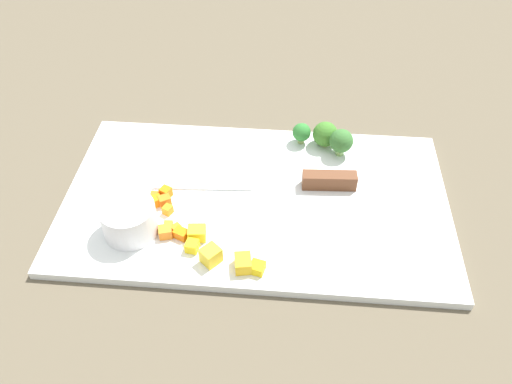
% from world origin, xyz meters
% --- Properties ---
extents(ground_plane, '(4.00, 4.00, 0.00)m').
position_xyz_m(ground_plane, '(0.00, 0.00, 0.00)').
color(ground_plane, brown).
extents(cutting_board, '(0.53, 0.31, 0.01)m').
position_xyz_m(cutting_board, '(0.00, 0.00, 0.01)').
color(cutting_board, white).
rests_on(cutting_board, ground_plane).
extents(prep_bowl, '(0.07, 0.07, 0.04)m').
position_xyz_m(prep_bowl, '(-0.16, -0.08, 0.03)').
color(prep_bowl, silver).
rests_on(prep_bowl, cutting_board).
extents(chef_knife, '(0.29, 0.04, 0.02)m').
position_xyz_m(chef_knife, '(0.06, 0.03, 0.02)').
color(chef_knife, silver).
rests_on(chef_knife, cutting_board).
extents(carrot_dice_0, '(0.02, 0.02, 0.01)m').
position_xyz_m(carrot_dice_0, '(-0.12, -0.04, 0.02)').
color(carrot_dice_0, orange).
rests_on(carrot_dice_0, cutting_board).
extents(carrot_dice_1, '(0.02, 0.02, 0.01)m').
position_xyz_m(carrot_dice_1, '(-0.09, -0.08, 0.02)').
color(carrot_dice_1, orange).
rests_on(carrot_dice_1, cutting_board).
extents(carrot_dice_2, '(0.02, 0.02, 0.01)m').
position_xyz_m(carrot_dice_2, '(-0.10, -0.07, 0.02)').
color(carrot_dice_2, orange).
rests_on(carrot_dice_2, cutting_board).
extents(carrot_dice_3, '(0.02, 0.02, 0.01)m').
position_xyz_m(carrot_dice_3, '(-0.12, -0.02, 0.02)').
color(carrot_dice_3, orange).
rests_on(carrot_dice_3, cutting_board).
extents(carrot_dice_4, '(0.02, 0.02, 0.01)m').
position_xyz_m(carrot_dice_4, '(-0.13, -0.01, 0.02)').
color(carrot_dice_4, orange).
rests_on(carrot_dice_4, cutting_board).
extents(carrot_dice_5, '(0.02, 0.02, 0.01)m').
position_xyz_m(carrot_dice_5, '(-0.13, -0.03, 0.02)').
color(carrot_dice_5, orange).
rests_on(carrot_dice_5, cutting_board).
extents(carrot_dice_6, '(0.01, 0.01, 0.01)m').
position_xyz_m(carrot_dice_6, '(-0.11, -0.07, 0.02)').
color(carrot_dice_6, orange).
rests_on(carrot_dice_6, cutting_board).
extents(carrot_dice_7, '(0.01, 0.01, 0.01)m').
position_xyz_m(carrot_dice_7, '(-0.14, -0.02, 0.02)').
color(carrot_dice_7, orange).
rests_on(carrot_dice_7, cutting_board).
extents(carrot_dice_8, '(0.02, 0.02, 0.01)m').
position_xyz_m(carrot_dice_8, '(-0.11, -0.08, 0.02)').
color(carrot_dice_8, orange).
rests_on(carrot_dice_8, cutting_board).
extents(pepper_dice_0, '(0.02, 0.02, 0.01)m').
position_xyz_m(pepper_dice_0, '(0.01, -0.13, 0.02)').
color(pepper_dice_0, yellow).
rests_on(pepper_dice_0, cutting_board).
extents(pepper_dice_1, '(0.02, 0.02, 0.02)m').
position_xyz_m(pepper_dice_1, '(-0.07, -0.08, 0.02)').
color(pepper_dice_1, yellow).
rests_on(pepper_dice_1, cutting_board).
extents(pepper_dice_2, '(0.02, 0.02, 0.01)m').
position_xyz_m(pepper_dice_2, '(-0.07, -0.10, 0.02)').
color(pepper_dice_2, yellow).
rests_on(pepper_dice_2, cutting_board).
extents(pepper_dice_3, '(0.02, 0.03, 0.02)m').
position_xyz_m(pepper_dice_3, '(-0.01, -0.12, 0.02)').
color(pepper_dice_3, yellow).
rests_on(pepper_dice_3, cutting_board).
extents(pepper_dice_4, '(0.03, 0.03, 0.02)m').
position_xyz_m(pepper_dice_4, '(-0.05, -0.12, 0.02)').
color(pepper_dice_4, yellow).
rests_on(pepper_dice_4, cutting_board).
extents(broccoli_floret_0, '(0.04, 0.04, 0.04)m').
position_xyz_m(broccoli_floret_0, '(0.12, 0.10, 0.04)').
color(broccoli_floret_0, '#84B265').
rests_on(broccoli_floret_0, cutting_board).
extents(broccoli_floret_1, '(0.03, 0.03, 0.03)m').
position_xyz_m(broccoli_floret_1, '(0.06, 0.13, 0.03)').
color(broccoli_floret_1, '#8DB25F').
rests_on(broccoli_floret_1, cutting_board).
extents(broccoli_floret_2, '(0.04, 0.04, 0.04)m').
position_xyz_m(broccoli_floret_2, '(0.10, 0.12, 0.03)').
color(broccoli_floret_2, '#95B563').
rests_on(broccoli_floret_2, cutting_board).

